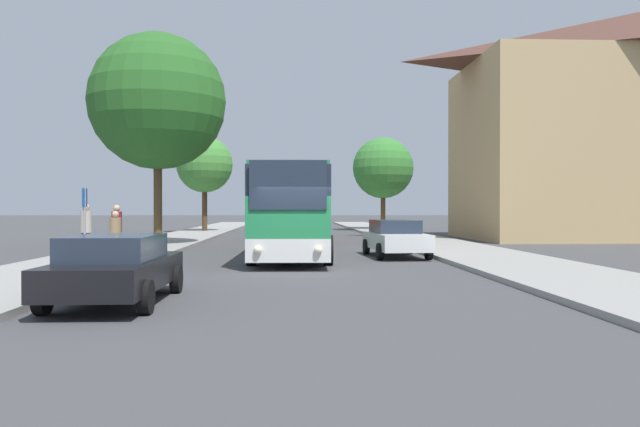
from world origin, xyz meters
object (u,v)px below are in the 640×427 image
(pedestrian_waiting_far, at_px, (86,231))
(bus_rear, at_px, (287,209))
(bus_middle, at_px, (290,210))
(pedestrian_walking_back, at_px, (115,237))
(tree_left_near, at_px, (158,102))
(tree_left_far, at_px, (205,165))
(bus_stop_sign, at_px, (85,215))
(parked_car_right_near, at_px, (395,237))
(tree_right_near, at_px, (383,168))
(bus_front, at_px, (292,211))
(pedestrian_waiting_near, at_px, (117,230))
(parked_car_left_curb, at_px, (116,267))

(pedestrian_waiting_far, bearing_deg, bus_rear, -104.18)
(bus_middle, distance_m, pedestrian_walking_back, 18.17)
(tree_left_near, xyz_separation_m, tree_left_far, (-0.27, 18.00, -1.76))
(bus_rear, relative_size, bus_stop_sign, 4.95)
(pedestrian_waiting_far, height_order, pedestrian_walking_back, pedestrian_waiting_far)
(bus_middle, bearing_deg, parked_car_right_near, -72.92)
(bus_stop_sign, relative_size, tree_right_near, 0.31)
(pedestrian_walking_back, bearing_deg, tree_left_far, 145.71)
(bus_front, relative_size, pedestrian_waiting_near, 5.99)
(bus_middle, distance_m, parked_car_right_near, 14.10)
(parked_car_left_curb, bearing_deg, bus_stop_sign, 112.40)
(bus_front, distance_m, bus_stop_sign, 7.49)
(bus_front, relative_size, bus_stop_sign, 4.60)
(parked_car_left_curb, distance_m, tree_left_near, 19.05)
(pedestrian_waiting_far, xyz_separation_m, pedestrian_walking_back, (1.41, -1.52, -0.13))
(tree_left_near, relative_size, tree_right_near, 1.31)
(parked_car_left_curb, height_order, tree_right_near, tree_right_near)
(pedestrian_walking_back, height_order, tree_left_far, tree_left_far)
(bus_middle, bearing_deg, pedestrian_waiting_near, -112.14)
(bus_middle, xyz_separation_m, bus_rear, (-0.27, 14.78, 0.03))
(bus_front, distance_m, pedestrian_waiting_far, 7.35)
(pedestrian_waiting_far, bearing_deg, parked_car_right_near, -169.92)
(tree_left_far, bearing_deg, bus_middle, -58.80)
(pedestrian_waiting_near, distance_m, tree_left_near, 9.77)
(parked_car_right_near, height_order, tree_left_near, tree_left_near)
(bus_rear, bearing_deg, bus_front, -90.62)
(bus_front, xyz_separation_m, pedestrian_waiting_near, (-6.21, -1.27, -0.68))
(bus_front, xyz_separation_m, tree_left_far, (-6.69, 24.53, 3.45))
(bus_middle, height_order, tree_left_far, tree_left_far)
(bus_stop_sign, height_order, pedestrian_waiting_far, bus_stop_sign)
(bus_front, height_order, bus_rear, bus_rear)
(bus_front, xyz_separation_m, tree_right_near, (7.69, 28.50, 3.50))
(parked_car_right_near, bearing_deg, bus_rear, -84.35)
(bus_front, xyz_separation_m, pedestrian_walking_back, (-5.59, -3.65, -0.79))
(parked_car_right_near, distance_m, pedestrian_waiting_near, 10.32)
(pedestrian_waiting_far, bearing_deg, bus_middle, -115.54)
(parked_car_right_near, distance_m, tree_right_near, 28.89)
(parked_car_left_curb, relative_size, pedestrian_waiting_near, 2.47)
(pedestrian_waiting_near, relative_size, tree_right_near, 0.24)
(bus_rear, bearing_deg, parked_car_left_curb, -95.82)
(tree_right_near, bearing_deg, parked_car_right_near, -97.44)
(pedestrian_waiting_near, xyz_separation_m, pedestrian_waiting_far, (-0.79, -0.86, 0.02))
(pedestrian_waiting_far, relative_size, tree_right_near, 0.24)
(pedestrian_waiting_near, height_order, pedestrian_walking_back, pedestrian_waiting_near)
(bus_front, height_order, tree_left_far, tree_left_far)
(parked_car_right_near, relative_size, tree_right_near, 0.61)
(bus_stop_sign, bearing_deg, parked_car_right_near, 19.67)
(tree_right_near, bearing_deg, bus_rear, -179.51)
(parked_car_left_curb, xyz_separation_m, tree_left_far, (-3.23, 35.75, 4.50))
(pedestrian_walking_back, distance_m, tree_right_near, 35.05)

